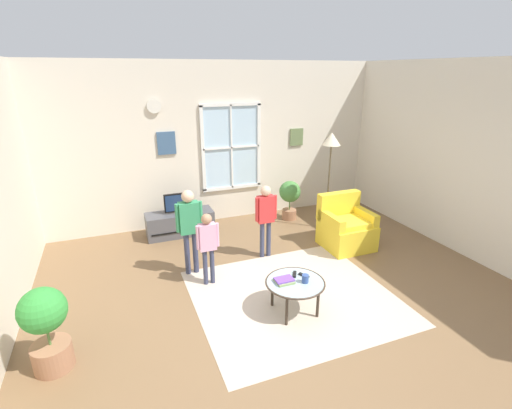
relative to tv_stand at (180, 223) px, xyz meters
The scene contains 18 objects.
ground_plane 2.79m from the tv_stand, 70.71° to the right, with size 6.90×6.78×0.02m, color brown.
back_wall 1.66m from the tv_stand, 29.66° to the left, with size 6.30×0.17×2.98m.
side_wall_right 5.06m from the tv_stand, 32.41° to the right, with size 0.12×6.18×2.98m.
area_rug 2.73m from the tv_stand, 68.56° to the right, with size 2.52×2.32×0.01m, color #C6B29E.
tv_stand is the anchor object (origin of this frame).
television 0.40m from the tv_stand, 90.00° to the right, with size 0.50×0.08×0.36m.
armchair 2.90m from the tv_stand, 30.92° to the right, with size 0.76×0.74×0.87m.
coffee_table 2.94m from the tv_stand, 72.90° to the right, with size 0.72×0.72×0.42m.
book_stack 2.86m from the tv_stand, 74.96° to the right, with size 0.22×0.20×0.04m.
cup 3.03m from the tv_stand, 71.29° to the right, with size 0.08×0.08×0.10m, color #334C8C.
remote_near_books 2.83m from the tv_stand, 70.72° to the right, with size 0.04×0.14×0.02m, color black.
remote_near_cup 2.92m from the tv_stand, 69.44° to the right, with size 0.04×0.14×0.02m, color black.
person_green_shirt 1.55m from the tv_stand, 93.99° to the right, with size 0.38×0.17×1.27m.
person_red_shirt 1.81m from the tv_stand, 50.82° to the right, with size 0.35×0.16×1.17m.
person_pink_shirt 1.86m from the tv_stand, 88.18° to the right, with size 0.31×0.14×1.04m.
potted_plant_by_window 2.18m from the tv_stand, ahead, with size 0.42×0.42×0.78m.
potted_plant_corner 3.29m from the tv_stand, 122.96° to the right, with size 0.44×0.44×0.89m.
floor_lamp 2.99m from the tv_stand, 15.44° to the right, with size 0.32×0.32×1.79m.
Camera 1 is at (-1.92, -3.62, 2.80)m, focal length 26.16 mm.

